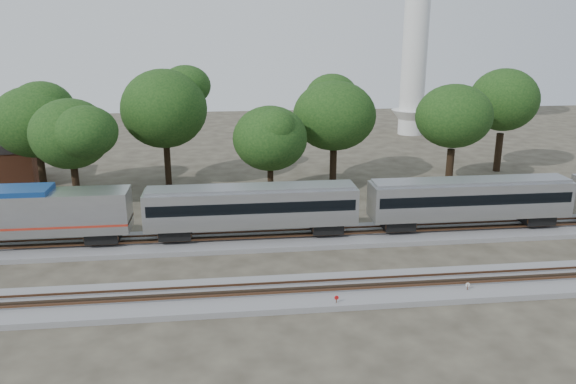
# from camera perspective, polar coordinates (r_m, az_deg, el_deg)

# --- Properties ---
(ground) EXTENTS (160.00, 160.00, 0.00)m
(ground) POSITION_cam_1_polar(r_m,az_deg,el_deg) (41.90, 2.23, -7.88)
(ground) COLOR #383328
(ground) RESTS_ON ground
(track_far) EXTENTS (160.00, 5.00, 0.73)m
(track_far) POSITION_cam_1_polar(r_m,az_deg,el_deg) (47.29, 1.12, -4.65)
(track_far) COLOR slate
(track_far) RESTS_ON ground
(track_near) EXTENTS (160.00, 5.00, 0.73)m
(track_near) POSITION_cam_1_polar(r_m,az_deg,el_deg) (38.25, 3.17, -10.06)
(track_near) COLOR slate
(track_near) RESTS_ON ground
(train) EXTENTS (89.75, 3.09, 4.56)m
(train) POSITION_cam_1_polar(r_m,az_deg,el_deg) (50.42, 18.13, -0.55)
(train) COLOR #AFB1B6
(train) RESTS_ON ground
(switch_stand_red) EXTENTS (0.29, 0.05, 0.90)m
(switch_stand_red) POSITION_cam_1_polar(r_m,az_deg,el_deg) (36.42, 4.94, -10.91)
(switch_stand_red) COLOR #512D19
(switch_stand_red) RESTS_ON ground
(switch_stand_white) EXTENTS (0.29, 0.06, 0.93)m
(switch_stand_white) POSITION_cam_1_polar(r_m,az_deg,el_deg) (39.74, 17.77, -9.20)
(switch_stand_white) COLOR #512D19
(switch_stand_white) RESTS_ON ground
(switch_lever) EXTENTS (0.54, 0.38, 0.30)m
(switch_lever) POSITION_cam_1_polar(r_m,az_deg,el_deg) (38.31, 12.82, -10.54)
(switch_lever) COLOR #512D19
(switch_lever) RESTS_ON ground
(tree_1) EXTENTS (7.86, 7.86, 11.09)m
(tree_1) POSITION_cam_1_polar(r_m,az_deg,el_deg) (63.89, -24.26, 6.49)
(tree_1) COLOR black
(tree_1) RESTS_ON ground
(tree_2) EXTENTS (7.43, 7.43, 10.48)m
(tree_2) POSITION_cam_1_polar(r_m,az_deg,el_deg) (58.02, -21.24, 5.51)
(tree_2) COLOR black
(tree_2) RESTS_ON ground
(tree_3) EXTENTS (8.77, 8.77, 12.36)m
(tree_3) POSITION_cam_1_polar(r_m,az_deg,el_deg) (62.96, -12.47, 8.26)
(tree_3) COLOR black
(tree_3) RESTS_ON ground
(tree_4) EXTENTS (6.50, 6.50, 9.17)m
(tree_4) POSITION_cam_1_polar(r_m,az_deg,el_deg) (56.71, -1.83, 5.45)
(tree_4) COLOR black
(tree_4) RESTS_ON ground
(tree_5) EXTENTS (7.89, 7.89, 11.13)m
(tree_5) POSITION_cam_1_polar(r_m,az_deg,el_deg) (62.34, 4.72, 7.71)
(tree_5) COLOR black
(tree_5) RESTS_ON ground
(tree_6) EXTENTS (8.02, 8.02, 11.31)m
(tree_6) POSITION_cam_1_polar(r_m,az_deg,el_deg) (63.64, 16.51, 7.38)
(tree_6) COLOR black
(tree_6) RESTS_ON ground
(tree_7) EXTENTS (8.89, 8.89, 12.54)m
(tree_7) POSITION_cam_1_polar(r_m,az_deg,el_deg) (72.52, 21.09, 8.71)
(tree_7) COLOR black
(tree_7) RESTS_ON ground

